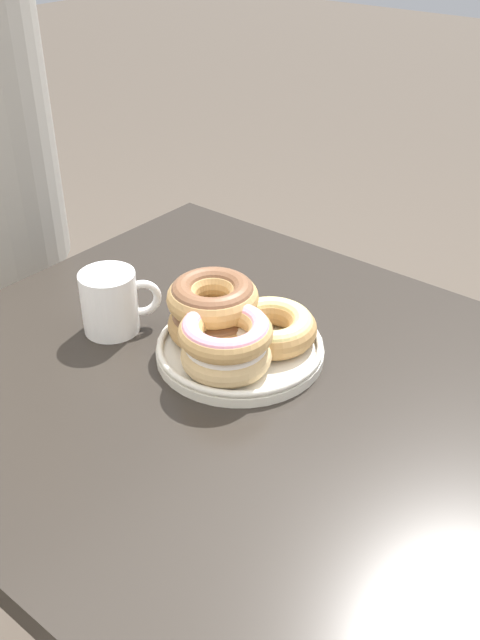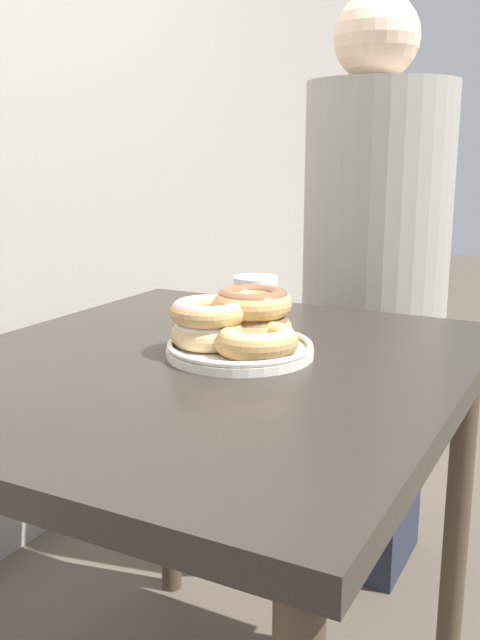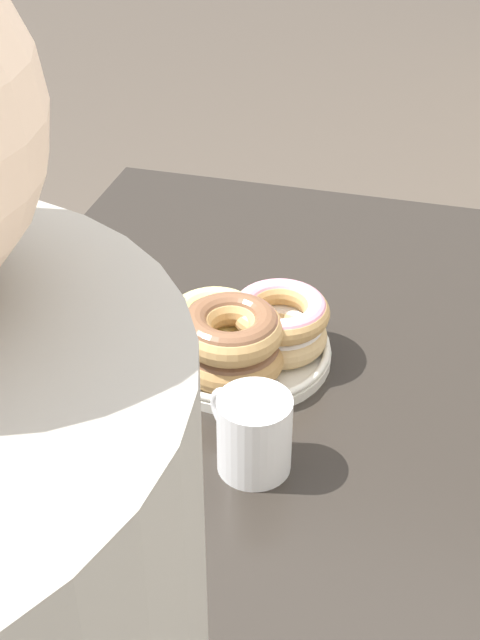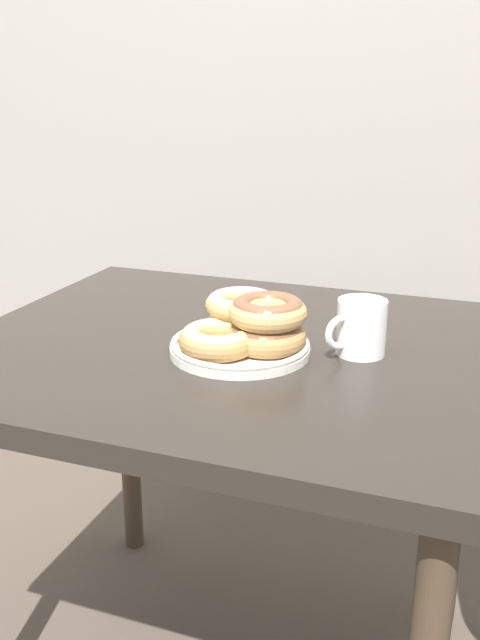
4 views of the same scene
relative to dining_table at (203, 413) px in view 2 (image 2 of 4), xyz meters
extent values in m
cube|color=#28231E|center=(0.00, 0.00, 0.07)|extent=(0.94, 0.81, 0.04)
cylinder|color=#473828|center=(0.41, -0.35, -0.31)|extent=(0.05, 0.05, 0.73)
cylinder|color=#473828|center=(0.41, 0.35, -0.31)|extent=(0.05, 0.05, 0.73)
cylinder|color=silver|center=(0.04, -0.05, 0.10)|extent=(0.24, 0.24, 0.01)
torus|color=silver|center=(0.04, -0.05, 0.11)|extent=(0.24, 0.24, 0.01)
torus|color=#B2844C|center=(0.09, -0.04, 0.13)|extent=(0.17, 0.17, 0.04)
torus|color=brown|center=(0.09, -0.04, 0.14)|extent=(0.16, 0.16, 0.03)
torus|color=#D6B27A|center=(0.03, 0.00, 0.13)|extent=(0.17, 0.17, 0.04)
torus|color=white|center=(0.03, 0.00, 0.13)|extent=(0.16, 0.16, 0.03)
torus|color=#B2844C|center=(0.02, -0.09, 0.13)|extent=(0.15, 0.15, 0.04)
torus|color=#E0D17F|center=(0.02, -0.09, 0.14)|extent=(0.14, 0.14, 0.03)
torus|color=tan|center=(0.09, -0.04, 0.17)|extent=(0.18, 0.18, 0.04)
torus|color=brown|center=(0.09, -0.04, 0.18)|extent=(0.17, 0.17, 0.03)
torus|color=tan|center=(0.03, 0.00, 0.16)|extent=(0.18, 0.18, 0.03)
torus|color=pink|center=(0.03, 0.00, 0.17)|extent=(0.17, 0.17, 0.03)
cylinder|color=white|center=(0.24, 0.02, 0.14)|extent=(0.08, 0.08, 0.10)
cylinder|color=#382114|center=(0.24, 0.02, 0.18)|extent=(0.07, 0.07, 0.00)
torus|color=white|center=(0.21, -0.01, 0.14)|extent=(0.05, 0.06, 0.06)
cube|color=#232838|center=(0.78, -0.06, -0.32)|extent=(0.28, 0.20, 0.71)
cylinder|color=gray|center=(0.72, -0.06, 0.30)|extent=(0.35, 0.35, 0.54)
sphere|color=beige|center=(0.66, -0.06, 0.66)|extent=(0.19, 0.19, 0.19)
camera|label=1|loc=(-0.48, 0.60, 0.69)|focal=40.00mm
camera|label=2|loc=(-0.95, -0.57, 0.42)|focal=40.00mm
camera|label=3|loc=(0.95, 0.20, 0.80)|focal=50.00mm
camera|label=4|loc=(0.44, -1.12, 0.54)|focal=40.00mm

